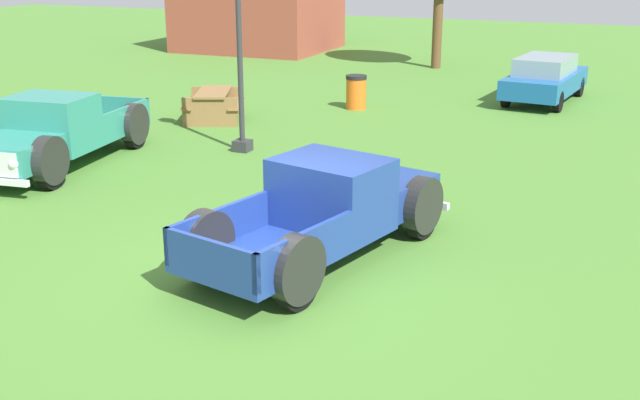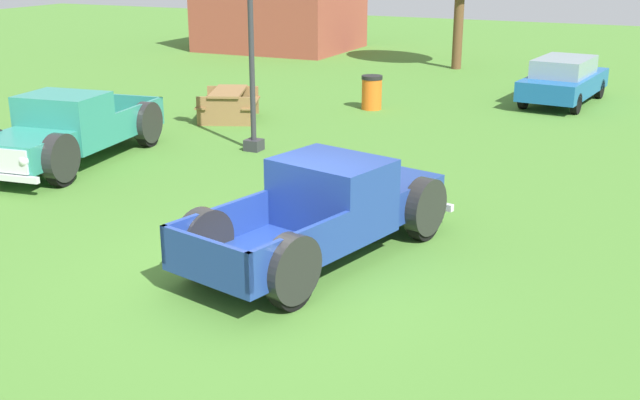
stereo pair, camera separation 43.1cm
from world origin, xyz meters
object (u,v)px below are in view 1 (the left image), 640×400
Objects in this scene: picnic_table at (214,102)px; sedan_distant_a at (545,78)px; pickup_truck_foreground at (334,207)px; pickup_truck_behind_left at (51,134)px; lamp_post_near at (239,43)px; trash_can at (356,92)px.

sedan_distant_a is at bearing 37.97° from picnic_table.
pickup_truck_behind_left is (-7.11, 2.08, 0.02)m from pickup_truck_foreground.
pickup_truck_behind_left is 1.11× the size of lamp_post_near.
pickup_truck_behind_left is at bearing -137.07° from lamp_post_near.
picnic_table is 4.11m from trash_can.
lamp_post_near is (-5.45, -8.62, 1.71)m from sedan_distant_a.
pickup_truck_foreground reaches higher than trash_can.
pickup_truck_behind_left is at bearing -97.70° from picnic_table.
sedan_distant_a is 10.34m from lamp_post_near.
sedan_distant_a is (1.30, 13.47, 0.01)m from pickup_truck_foreground.
pickup_truck_behind_left is 9.03m from trash_can.
picnic_table is (-6.39, 7.47, -0.20)m from pickup_truck_foreground.
pickup_truck_behind_left is 5.36× the size of trash_can.
lamp_post_near reaches higher than pickup_truck_behind_left.
pickup_truck_behind_left reaches higher than pickup_truck_foreground.
pickup_truck_foreground is 9.83m from picnic_table.
trash_can is at bearing 66.02° from pickup_truck_behind_left.
trash_can is at bearing 108.44° from pickup_truck_foreground.
picnic_table is 2.35× the size of trash_can.
sedan_distant_a is 9.76m from picnic_table.
lamp_post_near is at bearing -122.29° from sedan_distant_a.
pickup_truck_foreground is 10.89m from trash_can.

